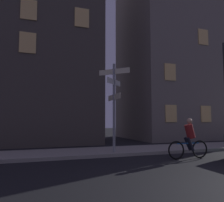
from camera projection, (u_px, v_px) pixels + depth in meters
sidewalk_kerb at (117, 151)px, 10.74m from camera, size 40.00×2.56×0.14m
signpost at (114, 99)px, 10.06m from camera, size 1.09×1.51×3.94m
cyclist at (189, 140)px, 9.01m from camera, size 1.82×0.34×1.61m
building_left_block at (5, 34)px, 15.30m from camera, size 12.38×6.27×14.76m
building_right_block at (190, 57)px, 20.85m from camera, size 12.08×6.98×14.72m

